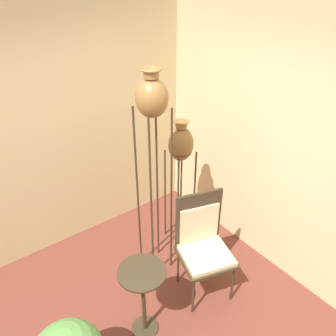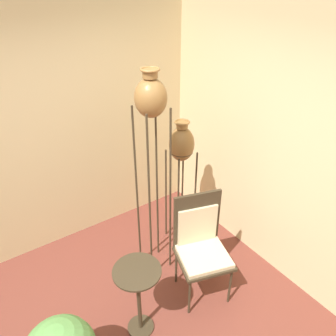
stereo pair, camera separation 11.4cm
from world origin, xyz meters
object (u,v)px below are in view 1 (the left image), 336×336
chair (203,241)px  side_table (143,289)px  vase_stand_tall (152,108)px  vase_stand_medium (181,147)px

chair → side_table: (-0.74, -0.08, -0.06)m
vase_stand_tall → side_table: vase_stand_tall is taller
chair → vase_stand_tall: bearing=129.8°
vase_stand_tall → side_table: 1.51m
side_table → chair: bearing=6.1°
vase_stand_medium → chair: 0.99m
chair → side_table: size_ratio=1.44×
vase_stand_medium → chair: vase_stand_medium is taller
vase_stand_medium → side_table: 1.46m
chair → vase_stand_medium: bearing=85.5°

